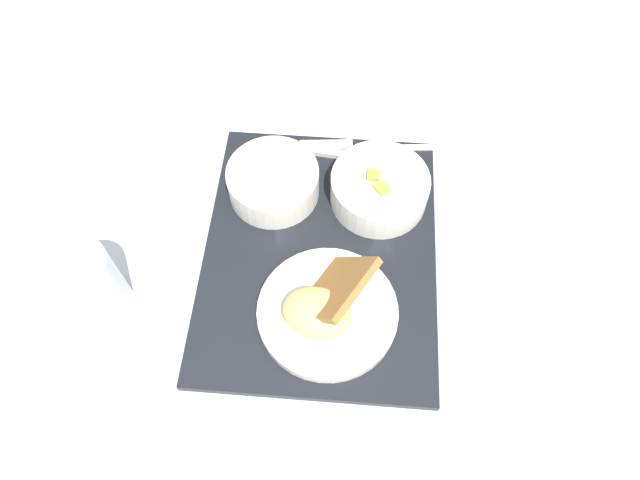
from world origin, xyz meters
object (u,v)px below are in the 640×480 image
bowl_salad (380,187)px  bowl_soup (273,181)px  spoon (359,157)px  plate_main (325,310)px  knife (339,147)px  glass_water (94,287)px

bowl_salad → bowl_soup: size_ratio=1.06×
spoon → plate_main: bearing=-91.5°
knife → spoon: (0.02, 0.03, 0.00)m
plate_main → spoon: (-0.26, 0.02, -0.01)m
plate_main → knife: size_ratio=0.87×
bowl_soup → plate_main: bearing=27.9°
spoon → bowl_salad: bearing=-60.0°
knife → spoon: 0.04m
bowl_soup → spoon: bearing=122.8°
bowl_soup → knife: bearing=137.0°
bowl_salad → plate_main: plate_main is taller
knife → bowl_salad: bearing=-59.8°
bowl_salad → spoon: (-0.07, -0.03, -0.02)m
glass_water → plate_main: bearing=93.1°
bowl_soup → knife: bowl_soup is taller
bowl_soup → spoon: size_ratio=0.92×
plate_main → glass_water: bearing=-86.9°
bowl_soup → bowl_salad: bearing=92.8°
bowl_soup → glass_water: glass_water is taller
bowl_salad → glass_water: glass_water is taller
bowl_salad → spoon: bearing=-152.7°
plate_main → glass_water: (0.02, -0.29, 0.02)m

